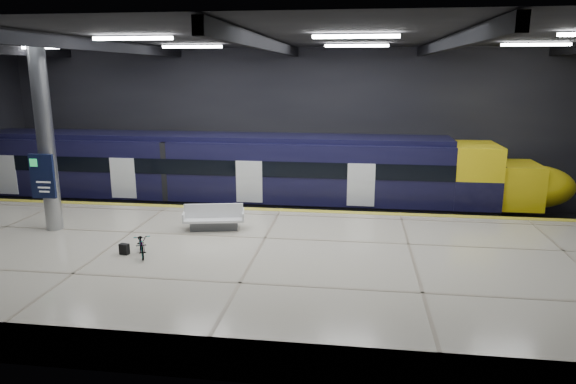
# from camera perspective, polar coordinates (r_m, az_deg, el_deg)

# --- Properties ---
(ground) EXTENTS (30.00, 30.00, 0.00)m
(ground) POSITION_cam_1_polar(r_m,az_deg,el_deg) (19.60, -2.01, -7.24)
(ground) COLOR black
(ground) RESTS_ON ground
(room_shell) EXTENTS (30.10, 16.10, 8.05)m
(room_shell) POSITION_cam_1_polar(r_m,az_deg,el_deg) (18.38, -2.16, 9.69)
(room_shell) COLOR black
(room_shell) RESTS_ON ground
(platform) EXTENTS (30.00, 11.00, 1.10)m
(platform) POSITION_cam_1_polar(r_m,az_deg,el_deg) (17.11, -3.44, -8.43)
(platform) COLOR beige
(platform) RESTS_ON ground
(safety_strip) EXTENTS (30.00, 0.40, 0.01)m
(safety_strip) POSITION_cam_1_polar(r_m,az_deg,el_deg) (21.84, -0.83, -2.00)
(safety_strip) COLOR gold
(safety_strip) RESTS_ON platform
(rails) EXTENTS (30.00, 1.52, 0.16)m
(rails) POSITION_cam_1_polar(r_m,az_deg,el_deg) (24.74, 0.12, -2.62)
(rails) COLOR gray
(rails) RESTS_ON ground
(train) EXTENTS (29.40, 2.84, 3.79)m
(train) POSITION_cam_1_polar(r_m,az_deg,el_deg) (24.79, -6.39, 2.04)
(train) COLOR black
(train) RESTS_ON ground
(bench) EXTENTS (2.38, 1.36, 0.99)m
(bench) POSITION_cam_1_polar(r_m,az_deg,el_deg) (19.32, -8.22, -3.15)
(bench) COLOR #595B60
(bench) RESTS_ON platform
(bicycle) EXTENTS (1.10, 1.50, 0.75)m
(bicycle) POSITION_cam_1_polar(r_m,az_deg,el_deg) (17.16, -15.95, -5.57)
(bicycle) COLOR #99999E
(bicycle) RESTS_ON platform
(pannier_bag) EXTENTS (0.33, 0.24, 0.35)m
(pannier_bag) POSITION_cam_1_polar(r_m,az_deg,el_deg) (17.47, -17.73, -6.06)
(pannier_bag) COLOR black
(pannier_bag) RESTS_ON platform
(info_column) EXTENTS (0.90, 0.78, 6.90)m
(info_column) POSITION_cam_1_polar(r_m,az_deg,el_deg) (20.50, -25.38, 5.27)
(info_column) COLOR #9EA0A5
(info_column) RESTS_ON platform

